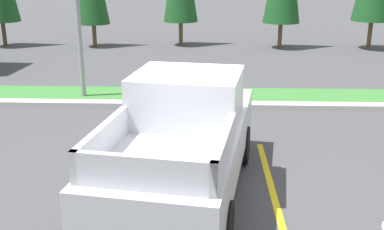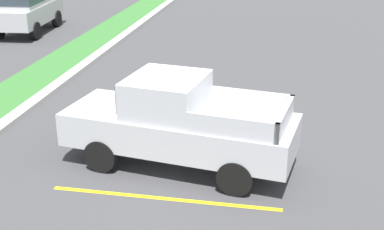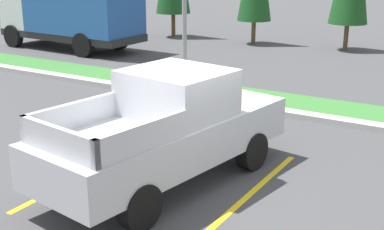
% 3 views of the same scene
% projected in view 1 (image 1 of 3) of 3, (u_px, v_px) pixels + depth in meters
% --- Properties ---
extents(ground_plane, '(120.00, 120.00, 0.00)m').
position_uv_depth(ground_plane, '(208.00, 190.00, 8.18)').
color(ground_plane, '#424244').
extents(parking_line_near, '(0.12, 4.80, 0.01)m').
position_uv_depth(parking_line_near, '(96.00, 192.00, 8.11)').
color(parking_line_near, yellow).
rests_on(parking_line_near, ground).
extents(parking_line_far, '(0.12, 4.80, 0.01)m').
position_uv_depth(parking_line_far, '(273.00, 195.00, 7.99)').
color(parking_line_far, yellow).
rests_on(parking_line_far, ground).
extents(curb_strip, '(56.00, 0.40, 0.15)m').
position_uv_depth(curb_strip, '(209.00, 105.00, 12.90)').
color(curb_strip, '#B2B2AD').
rests_on(curb_strip, ground).
extents(grass_median, '(56.00, 1.80, 0.06)m').
position_uv_depth(grass_median, '(209.00, 96.00, 13.96)').
color(grass_median, '#387533').
rests_on(grass_median, ground).
extents(pickup_truck_main, '(2.67, 5.45, 2.10)m').
position_uv_depth(pickup_truck_main, '(184.00, 137.00, 7.78)').
color(pickup_truck_main, black).
rests_on(pickup_truck_main, ground).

